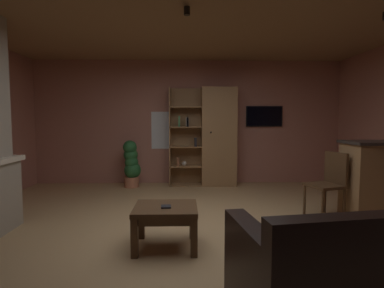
# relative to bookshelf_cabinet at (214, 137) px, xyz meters

# --- Properties ---
(floor) EXTENTS (6.56, 5.94, 0.02)m
(floor) POSITION_rel_bookshelf_cabinet_xyz_m (-0.53, -2.73, -1.02)
(floor) COLOR tan
(floor) RESTS_ON ground
(wall_back) EXTENTS (6.68, 0.06, 2.64)m
(wall_back) POSITION_rel_bookshelf_cabinet_xyz_m (-0.53, 0.27, 0.31)
(wall_back) COLOR #AD7060
(wall_back) RESTS_ON ground
(ceiling) EXTENTS (6.56, 5.94, 0.02)m
(ceiling) POSITION_rel_bookshelf_cabinet_xyz_m (-0.53, -2.73, 1.63)
(ceiling) COLOR #8E6B47
(window_pane_back) EXTENTS (0.60, 0.01, 0.80)m
(window_pane_back) POSITION_rel_bookshelf_cabinet_xyz_m (-1.04, 0.24, 0.14)
(window_pane_back) COLOR white
(bookshelf_cabinet) EXTENTS (1.39, 0.41, 2.04)m
(bookshelf_cabinet) POSITION_rel_bookshelf_cabinet_xyz_m (0.00, 0.00, 0.00)
(bookshelf_cabinet) COLOR #997047
(bookshelf_cabinet) RESTS_ON ground
(leather_couch) EXTENTS (1.77, 1.09, 0.84)m
(leather_couch) POSITION_rel_bookshelf_cabinet_xyz_m (0.56, -4.40, -0.71)
(leather_couch) COLOR black
(leather_couch) RESTS_ON ground
(coffee_table) EXTENTS (0.67, 0.58, 0.45)m
(coffee_table) POSITION_rel_bookshelf_cabinet_xyz_m (-0.84, -3.17, -0.65)
(coffee_table) COLOR #4C331E
(coffee_table) RESTS_ON ground
(table_book_0) EXTENTS (0.11, 0.11, 0.02)m
(table_book_0) POSITION_rel_bookshelf_cabinet_xyz_m (-0.83, -3.21, -0.55)
(table_book_0) COLOR black
(table_book_0) RESTS_ON coffee_table
(dining_chair) EXTENTS (0.52, 0.52, 0.92)m
(dining_chair) POSITION_rel_bookshelf_cabinet_xyz_m (1.39, -2.22, -0.48)
(dining_chair) COLOR #4C331E
(dining_chair) RESTS_ON ground
(potted_floor_plant) EXTENTS (0.36, 0.34, 0.96)m
(potted_floor_plant) POSITION_rel_bookshelf_cabinet_xyz_m (-1.71, -0.16, -0.53)
(potted_floor_plant) COLOR #B77051
(potted_floor_plant) RESTS_ON ground
(wall_mounted_tv) EXTENTS (0.78, 0.06, 0.44)m
(wall_mounted_tv) POSITION_rel_bookshelf_cabinet_xyz_m (1.10, 0.21, 0.44)
(wall_mounted_tv) COLOR black
(track_light_spot_1) EXTENTS (0.07, 0.07, 0.09)m
(track_light_spot_1) POSITION_rel_bookshelf_cabinet_xyz_m (-0.60, -2.92, 1.55)
(track_light_spot_1) COLOR black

